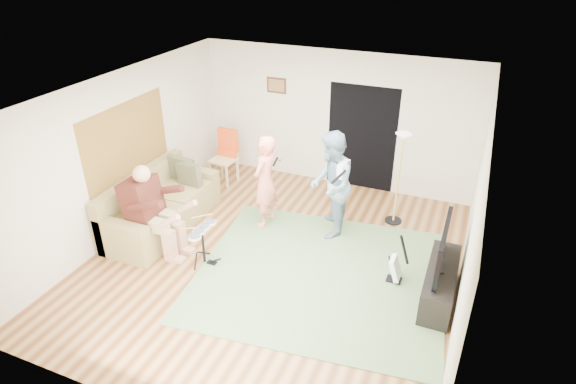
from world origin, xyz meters
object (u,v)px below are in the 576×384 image
object	(u,v)px
sofa	(158,210)
singer	(265,181)
guitar_spare	(396,268)
tv_cabinet	(440,283)
drum_kit	(203,247)
guitarist	(331,185)
television	(443,247)
torchiere_lamp	(400,163)
dining_chair	(225,164)

from	to	relation	value
sofa	singer	size ratio (longest dim) A/B	1.40
guitar_spare	tv_cabinet	size ratio (longest dim) A/B	0.58
drum_kit	guitarist	size ratio (longest dim) A/B	0.35
guitar_spare	television	xyz separation A→B (m)	(0.59, -0.13, 0.62)
singer	torchiere_lamp	world-z (taller)	torchiere_lamp
dining_chair	television	bearing A→B (deg)	-20.18
guitar_spare	television	bearing A→B (deg)	-12.19
sofa	guitarist	world-z (taller)	guitarist
tv_cabinet	television	size ratio (longest dim) A/B	1.19
singer	guitar_spare	world-z (taller)	singer
sofa	dining_chair	size ratio (longest dim) A/B	2.11
torchiere_lamp	guitarist	bearing A→B (deg)	-141.09
dining_chair	television	world-z (taller)	television
singer	guitarist	bearing A→B (deg)	100.68
drum_kit	television	size ratio (longest dim) A/B	0.55
guitarist	tv_cabinet	size ratio (longest dim) A/B	1.31
guitarist	television	xyz separation A→B (m)	(1.92, -1.02, -0.07)
singer	tv_cabinet	bearing A→B (deg)	77.75
tv_cabinet	guitarist	bearing A→B (deg)	152.51
guitarist	torchiere_lamp	size ratio (longest dim) A/B	1.09
drum_kit	tv_cabinet	distance (m)	3.54
guitar_spare	torchiere_lamp	size ratio (longest dim) A/B	0.48
singer	torchiere_lamp	size ratio (longest dim) A/B	0.98
guitar_spare	torchiere_lamp	distance (m)	1.95
tv_cabinet	television	distance (m)	0.60
tv_cabinet	television	bearing A→B (deg)	-180.00
drum_kit	singer	distance (m)	1.59
drum_kit	sofa	bearing A→B (deg)	153.50
drum_kit	guitar_spare	world-z (taller)	guitar_spare
dining_chair	singer	bearing A→B (deg)	-34.31
sofa	torchiere_lamp	xyz separation A→B (m)	(3.80, 1.70, 0.84)
sofa	guitar_spare	bearing A→B (deg)	0.36
guitar_spare	guitarist	bearing A→B (deg)	145.95
sofa	torchiere_lamp	world-z (taller)	torchiere_lamp
sofa	guitarist	distance (m)	3.04
torchiere_lamp	tv_cabinet	size ratio (longest dim) A/B	1.20
singer	guitarist	size ratio (longest dim) A/B	0.90
sofa	singer	xyz separation A→B (m)	(1.71, 0.78, 0.52)
singer	torchiere_lamp	bearing A→B (deg)	117.35
guitar_spare	television	size ratio (longest dim) A/B	0.69
sofa	tv_cabinet	world-z (taller)	sofa
sofa	dining_chair	xyz separation A→B (m)	(0.24, 1.95, 0.08)
sofa	guitarist	xyz separation A→B (m)	(2.84, 0.92, 0.60)
guitar_spare	tv_cabinet	world-z (taller)	guitar_spare
guitarist	television	world-z (taller)	guitarist
drum_kit	guitarist	xyz separation A→B (m)	(1.53, 1.57, 0.63)
drum_kit	dining_chair	size ratio (longest dim) A/B	0.59
drum_kit	torchiere_lamp	distance (m)	3.54
guitarist	torchiere_lamp	distance (m)	1.26
guitarist	guitar_spare	distance (m)	1.74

